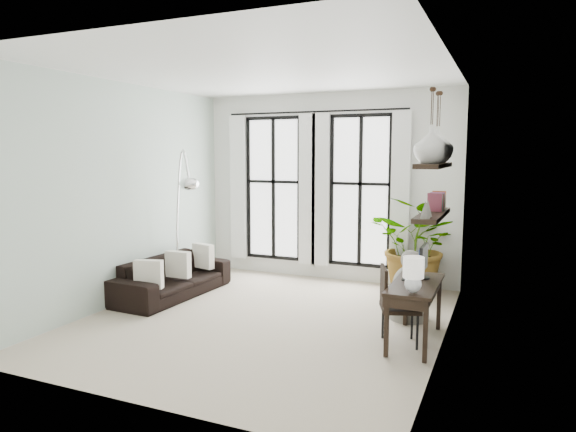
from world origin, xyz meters
The scene contains 16 objects.
floor centered at (0.00, 0.00, 0.00)m, with size 5.00×5.00×0.00m, color beige.
ceiling centered at (0.00, 0.00, 3.20)m, with size 5.00×5.00×0.00m, color white.
wall_left centered at (-2.25, 0.00, 1.60)m, with size 5.00×5.00×0.00m, color #B5CABD.
wall_right centered at (2.25, 0.00, 1.60)m, with size 5.00×5.00×0.00m, color white.
wall_back centered at (0.00, 2.50, 1.60)m, with size 4.50×4.50×0.00m, color white.
windows centered at (-0.20, 2.43, 1.56)m, with size 3.26×0.13×2.65m.
wall_shelves centered at (2.11, -0.01, 1.73)m, with size 0.25×1.30×0.60m.
sofa centered at (-1.80, 0.50, 0.30)m, with size 2.04×0.80×0.60m, color black.
throw_pillows centered at (-1.70, 0.50, 0.50)m, with size 0.40×1.52×0.40m.
plant centered at (1.62, 2.15, 0.76)m, with size 1.37×1.18×1.52m, color #2D7228.
desk centered at (1.95, -0.11, 0.68)m, with size 0.51×1.20×1.10m.
desk_chair centered at (1.72, -0.18, 0.51)m, with size 0.54×0.54×0.90m.
arc_lamp centered at (-1.69, 0.65, 1.62)m, with size 0.72×0.53×2.24m.
buddha centered at (1.74, 0.80, 0.39)m, with size 0.51×0.51×0.93m.
vase_a centered at (2.11, -0.30, 2.27)m, with size 0.37×0.37×0.38m, color white.
vase_b centered at (2.11, 0.10, 2.27)m, with size 0.37×0.37×0.38m, color white.
Camera 1 is at (2.87, -5.89, 2.18)m, focal length 32.00 mm.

